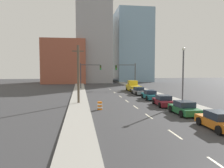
% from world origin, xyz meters
% --- Properties ---
extents(sidewalk_left, '(2.58, 98.27, 0.18)m').
position_xyz_m(sidewalk_left, '(-7.14, 49.14, 0.09)').
color(sidewalk_left, '#9E9B93').
rests_on(sidewalk_left, ground).
extents(sidewalk_right, '(2.58, 98.27, 0.18)m').
position_xyz_m(sidewalk_right, '(7.14, 49.14, 0.09)').
color(sidewalk_right, '#9E9B93').
rests_on(sidewalk_right, ground).
extents(lane_stripe_at_2m, '(0.16, 2.40, 0.01)m').
position_xyz_m(lane_stripe_at_2m, '(0.00, 2.00, 0.00)').
color(lane_stripe_at_2m, beige).
rests_on(lane_stripe_at_2m, ground).
extents(lane_stripe_at_7m, '(0.16, 2.40, 0.01)m').
position_xyz_m(lane_stripe_at_7m, '(0.00, 7.42, 0.00)').
color(lane_stripe_at_7m, beige).
rests_on(lane_stripe_at_7m, ground).
extents(lane_stripe_at_14m, '(0.16, 2.40, 0.01)m').
position_xyz_m(lane_stripe_at_14m, '(0.00, 13.66, 0.00)').
color(lane_stripe_at_14m, beige).
rests_on(lane_stripe_at_14m, ground).
extents(lane_stripe_at_19m, '(0.16, 2.40, 0.01)m').
position_xyz_m(lane_stripe_at_19m, '(0.00, 19.03, 0.00)').
color(lane_stripe_at_19m, beige).
rests_on(lane_stripe_at_19m, ground).
extents(lane_stripe_at_24m, '(0.16, 2.40, 0.01)m').
position_xyz_m(lane_stripe_at_24m, '(0.00, 24.26, 0.00)').
color(lane_stripe_at_24m, beige).
rests_on(lane_stripe_at_24m, ground).
extents(lane_stripe_at_30m, '(0.16, 2.40, 0.01)m').
position_xyz_m(lane_stripe_at_30m, '(0.00, 29.57, 0.00)').
color(lane_stripe_at_30m, beige).
rests_on(lane_stripe_at_30m, ground).
extents(lane_stripe_at_36m, '(0.16, 2.40, 0.01)m').
position_xyz_m(lane_stripe_at_36m, '(0.00, 36.16, 0.00)').
color(lane_stripe_at_36m, beige).
rests_on(lane_stripe_at_36m, ground).
extents(lane_stripe_at_43m, '(0.16, 2.40, 0.01)m').
position_xyz_m(lane_stripe_at_43m, '(0.00, 43.22, 0.00)').
color(lane_stripe_at_43m, beige).
rests_on(lane_stripe_at_43m, ground).
extents(building_brick_left, '(14.00, 16.00, 14.35)m').
position_xyz_m(building_brick_left, '(-12.14, 69.73, 7.18)').
color(building_brick_left, '#9E513D').
rests_on(building_brick_left, ground).
extents(building_office_center, '(12.00, 20.00, 28.95)m').
position_xyz_m(building_office_center, '(-2.14, 73.73, 14.47)').
color(building_office_center, '#99999E').
rests_on(building_office_center, ground).
extents(building_glass_right, '(13.00, 20.00, 26.71)m').
position_xyz_m(building_glass_right, '(13.13, 77.73, 13.35)').
color(building_glass_right, '#7A9EB7').
rests_on(building_glass_right, ground).
extents(traffic_signal_left, '(5.06, 0.35, 6.18)m').
position_xyz_m(traffic_signal_left, '(-5.34, 44.89, 4.06)').
color(traffic_signal_left, '#38383D').
rests_on(traffic_signal_left, ground).
extents(traffic_signal_right, '(5.06, 0.35, 6.18)m').
position_xyz_m(traffic_signal_right, '(5.07, 44.89, 4.06)').
color(traffic_signal_right, '#38383D').
rests_on(traffic_signal_right, ground).
extents(utility_pole_left_mid, '(1.60, 0.32, 8.07)m').
position_xyz_m(utility_pole_left_mid, '(-7.20, 22.63, 4.15)').
color(utility_pole_left_mid, brown).
rests_on(utility_pole_left_mid, ground).
extents(traffic_barrel, '(0.56, 0.56, 0.95)m').
position_xyz_m(traffic_barrel, '(-4.67, 17.99, 0.47)').
color(traffic_barrel, orange).
rests_on(traffic_barrel, ground).
extents(street_lamp, '(0.44, 0.44, 7.74)m').
position_xyz_m(street_lamp, '(6.88, 20.21, 4.52)').
color(street_lamp, '#4C4C51').
rests_on(street_lamp, ground).
extents(sedan_orange, '(2.06, 4.55, 1.45)m').
position_xyz_m(sedan_orange, '(4.04, 8.19, 0.67)').
color(sedan_orange, orange).
rests_on(sedan_orange, ground).
extents(sedan_green, '(2.20, 4.41, 1.43)m').
position_xyz_m(sedan_green, '(4.02, 13.99, 0.66)').
color(sedan_green, '#1E6033').
rests_on(sedan_green, ground).
extents(sedan_maroon, '(2.32, 4.64, 1.40)m').
position_xyz_m(sedan_maroon, '(3.88, 19.48, 0.65)').
color(sedan_maroon, maroon).
rests_on(sedan_maroon, ground).
extents(sedan_teal, '(2.13, 4.41, 1.44)m').
position_xyz_m(sedan_teal, '(4.08, 25.72, 0.67)').
color(sedan_teal, '#196B75').
rests_on(sedan_teal, ground).
extents(sedan_gray, '(2.17, 4.46, 1.40)m').
position_xyz_m(sedan_gray, '(3.98, 32.16, 0.65)').
color(sedan_gray, slate).
rests_on(sedan_gray, ground).
extents(pickup_truck_yellow, '(2.54, 6.27, 2.26)m').
position_xyz_m(pickup_truck_yellow, '(4.52, 38.55, 0.90)').
color(pickup_truck_yellow, gold).
rests_on(pickup_truck_yellow, ground).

